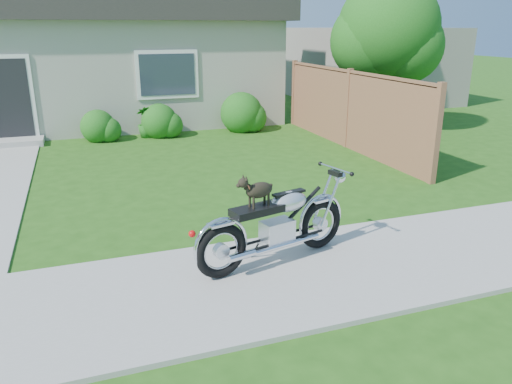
% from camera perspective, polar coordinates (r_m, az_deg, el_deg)
% --- Properties ---
extents(ground, '(80.00, 80.00, 0.00)m').
position_cam_1_polar(ground, '(5.69, -18.53, -12.64)').
color(ground, '#235114').
rests_on(ground, ground).
extents(sidewalk, '(24.00, 2.20, 0.04)m').
position_cam_1_polar(sidewalk, '(5.68, -18.55, -12.46)').
color(sidewalk, '#9E9B93').
rests_on(sidewalk, ground).
extents(house, '(12.60, 7.03, 4.50)m').
position_cam_1_polar(house, '(16.93, -20.71, 14.94)').
color(house, '#B0AA9F').
rests_on(house, ground).
extents(fence, '(0.12, 6.62, 1.90)m').
position_cam_1_polar(fence, '(12.48, 10.50, 9.32)').
color(fence, brown).
rests_on(fence, ground).
extents(tree_near, '(2.75, 2.71, 4.15)m').
position_cam_1_polar(tree_near, '(14.46, 15.41, 17.05)').
color(tree_near, '#3D2B1C').
rests_on(tree_near, ground).
extents(tree_far, '(2.73, 2.69, 4.12)m').
position_cam_1_polar(tree_far, '(18.24, 14.21, 17.22)').
color(tree_far, '#3D2B1C').
rests_on(tree_far, ground).
extents(shrub_row, '(10.91, 1.19, 1.19)m').
position_cam_1_polar(shrub_row, '(13.65, -16.69, 7.46)').
color(shrub_row, '#1F5E18').
rests_on(shrub_row, ground).
extents(potted_plant_right, '(0.58, 0.58, 0.84)m').
position_cam_1_polar(potted_plant_right, '(13.79, -12.43, 7.84)').
color(potted_plant_right, '#22671C').
rests_on(potted_plant_right, ground).
extents(motorcycle_with_dog, '(2.19, 0.85, 1.16)m').
position_cam_1_polar(motorcycle_with_dog, '(6.14, 2.39, -3.53)').
color(motorcycle_with_dog, black).
rests_on(motorcycle_with_dog, sidewalk).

